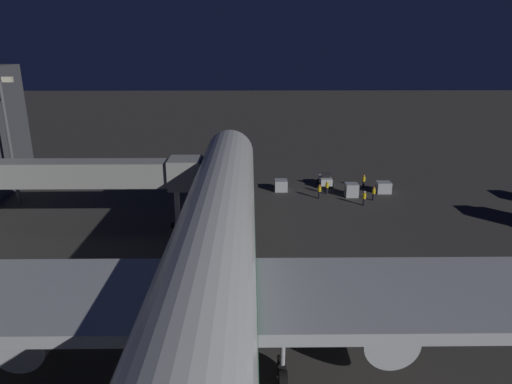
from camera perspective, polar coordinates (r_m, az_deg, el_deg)
ground_plane at (r=36.50m, az=-4.55°, el=-12.33°), size 320.00×320.00×0.00m
airliner_at_gate at (r=25.61m, az=-6.23°, el=-11.70°), size 54.25×69.80×19.96m
jet_bridge at (r=48.72m, az=-17.84°, el=2.16°), size 22.24×3.40×7.39m
apron_floodlight_mast at (r=60.81m, az=-28.24°, el=6.71°), size 2.90×0.50×14.78m
baggage_tug_lead at (r=62.78m, az=8.53°, el=1.43°), size 1.86×2.77×1.95m
baggage_container_near_belt at (r=60.21m, az=3.09°, el=0.82°), size 1.61×1.68×1.43m
baggage_container_mid_row at (r=61.53m, az=15.41°, el=0.56°), size 1.79×1.51×1.41m
baggage_container_far_row at (r=59.10m, az=11.67°, el=0.25°), size 1.56×1.54×1.65m
ground_crew_near_nose_gear at (r=57.49m, az=7.81°, el=0.15°), size 0.40×0.40×1.82m
ground_crew_by_belt_loader at (r=62.94m, az=13.12°, el=1.38°), size 0.40×0.40×1.78m
ground_crew_marshaller_fwd at (r=58.08m, az=14.28°, el=-0.11°), size 0.40×0.40×1.75m
ground_crew_under_port_wing at (r=55.98m, az=13.17°, el=-0.66°), size 0.40×0.40×1.81m
ground_crew_by_tug at (r=59.41m, az=8.74°, el=0.65°), size 0.40×0.40×1.75m
traffic_cone_nose_port at (r=58.85m, az=-0.89°, el=-0.01°), size 0.36×0.36×0.55m
traffic_cone_nose_starboard at (r=59.03m, az=-5.17°, el=-0.02°), size 0.36×0.36×0.55m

